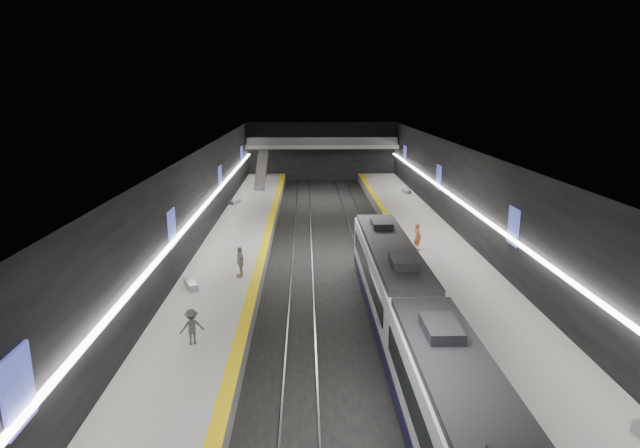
{
  "coord_description": "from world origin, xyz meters",
  "views": [
    {
      "loc": [
        -2.22,
        -37.91,
        12.26
      ],
      "look_at": [
        -1.13,
        1.96,
        2.2
      ],
      "focal_mm": 30.0,
      "sensor_mm": 36.0,
      "label": 1
    }
  ],
  "objects_px": {
    "bench_right_far": "(406,191)",
    "passenger_right_a": "(417,237)",
    "passenger_left_a": "(240,262)",
    "bench_left_far": "(235,202)",
    "bench_left_near": "(191,284)",
    "passenger_left_b": "(192,327)",
    "train": "(417,332)",
    "escalator": "(262,170)"
  },
  "relations": [
    {
      "from": "bench_right_far",
      "to": "passenger_right_a",
      "type": "distance_m",
      "value": 21.9
    },
    {
      "from": "bench_right_far",
      "to": "passenger_left_a",
      "type": "distance_m",
      "value": 31.08
    },
    {
      "from": "passenger_left_a",
      "to": "bench_left_far",
      "type": "bearing_deg",
      "value": 163.43
    },
    {
      "from": "bench_left_near",
      "to": "passenger_left_b",
      "type": "distance_m",
      "value": 7.36
    },
    {
      "from": "bench_left_far",
      "to": "passenger_left_b",
      "type": "bearing_deg",
      "value": -64.14
    },
    {
      "from": "train",
      "to": "passenger_left_b",
      "type": "xyz_separation_m",
      "value": [
        -9.91,
        1.56,
        -0.36
      ]
    },
    {
      "from": "passenger_left_a",
      "to": "passenger_right_a",
      "type": "bearing_deg",
      "value": 89.35
    },
    {
      "from": "bench_right_far",
      "to": "passenger_left_b",
      "type": "height_order",
      "value": "passenger_left_b"
    },
    {
      "from": "bench_left_near",
      "to": "passenger_left_a",
      "type": "relative_size",
      "value": 0.91
    },
    {
      "from": "train",
      "to": "passenger_left_a",
      "type": "relative_size",
      "value": 15.69
    },
    {
      "from": "bench_left_far",
      "to": "passenger_left_b",
      "type": "distance_m",
      "value": 30.91
    },
    {
      "from": "escalator",
      "to": "bench_right_far",
      "type": "distance_m",
      "value": 17.51
    },
    {
      "from": "escalator",
      "to": "passenger_left_b",
      "type": "xyz_separation_m",
      "value": [
        0.09,
        -41.5,
        -1.06
      ]
    },
    {
      "from": "train",
      "to": "escalator",
      "type": "distance_m",
      "value": 44.22
    },
    {
      "from": "bench_left_near",
      "to": "bench_left_far",
      "type": "bearing_deg",
      "value": 67.18
    },
    {
      "from": "bench_left_near",
      "to": "bench_right_far",
      "type": "relative_size",
      "value": 1.07
    },
    {
      "from": "bench_right_far",
      "to": "passenger_right_a",
      "type": "relative_size",
      "value": 0.85
    },
    {
      "from": "train",
      "to": "bench_left_far",
      "type": "relative_size",
      "value": 18.03
    },
    {
      "from": "bench_left_near",
      "to": "passenger_left_b",
      "type": "relative_size",
      "value": 1.04
    },
    {
      "from": "train",
      "to": "bench_right_far",
      "type": "distance_m",
      "value": 38.18
    },
    {
      "from": "train",
      "to": "passenger_left_a",
      "type": "xyz_separation_m",
      "value": [
        -8.79,
        10.58,
        -0.24
      ]
    },
    {
      "from": "bench_left_near",
      "to": "escalator",
      "type": "bearing_deg",
      "value": 63.77
    },
    {
      "from": "bench_left_far",
      "to": "passenger_left_b",
      "type": "relative_size",
      "value": 0.99
    },
    {
      "from": "passenger_right_a",
      "to": "train",
      "type": "bearing_deg",
      "value": 144.01
    },
    {
      "from": "bench_left_near",
      "to": "bench_left_far",
      "type": "relative_size",
      "value": 1.05
    },
    {
      "from": "train",
      "to": "passenger_right_a",
      "type": "relative_size",
      "value": 15.59
    },
    {
      "from": "passenger_right_a",
      "to": "bench_left_near",
      "type": "bearing_deg",
      "value": 91.75
    },
    {
      "from": "bench_right_far",
      "to": "passenger_left_a",
      "type": "relative_size",
      "value": 0.85
    },
    {
      "from": "passenger_left_b",
      "to": "passenger_right_a",
      "type": "bearing_deg",
      "value": -152.36
    },
    {
      "from": "escalator",
      "to": "passenger_right_a",
      "type": "height_order",
      "value": "escalator"
    },
    {
      "from": "bench_left_far",
      "to": "passenger_left_a",
      "type": "bearing_deg",
      "value": -59.75
    },
    {
      "from": "passenger_right_a",
      "to": "passenger_left_b",
      "type": "xyz_separation_m",
      "value": [
        -13.21,
        -14.39,
        -0.12
      ]
    },
    {
      "from": "train",
      "to": "escalator",
      "type": "height_order",
      "value": "escalator"
    },
    {
      "from": "passenger_right_a",
      "to": "passenger_left_a",
      "type": "bearing_deg",
      "value": 89.66
    },
    {
      "from": "escalator",
      "to": "passenger_right_a",
      "type": "xyz_separation_m",
      "value": [
        13.3,
        -27.11,
        -0.94
      ]
    },
    {
      "from": "train",
      "to": "passenger_left_b",
      "type": "height_order",
      "value": "train"
    },
    {
      "from": "bench_left_far",
      "to": "bench_right_far",
      "type": "height_order",
      "value": "bench_left_far"
    },
    {
      "from": "train",
      "to": "bench_left_near",
      "type": "relative_size",
      "value": 17.17
    },
    {
      "from": "passenger_left_b",
      "to": "bench_left_far",
      "type": "bearing_deg",
      "value": -106.17
    },
    {
      "from": "passenger_left_b",
      "to": "bench_right_far",
      "type": "bearing_deg",
      "value": -134.36
    },
    {
      "from": "passenger_left_a",
      "to": "passenger_left_b",
      "type": "height_order",
      "value": "passenger_left_a"
    },
    {
      "from": "bench_right_far",
      "to": "passenger_left_b",
      "type": "bearing_deg",
      "value": -127.6
    }
  ]
}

